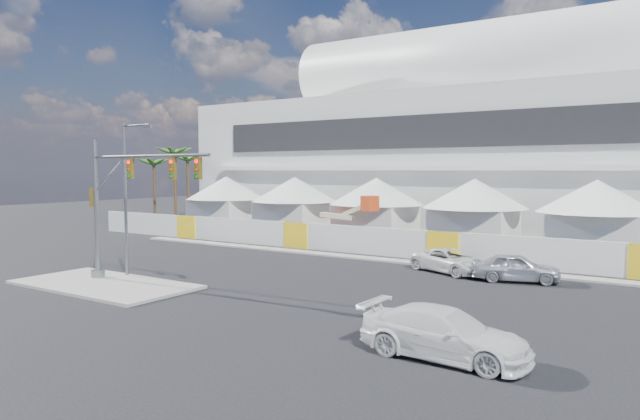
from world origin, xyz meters
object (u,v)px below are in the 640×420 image
Objects in this scene: pickup_near at (444,333)px; streetlight_median at (128,188)px; sedan_silver at (516,267)px; lot_car_a at (571,255)px; boom_lift at (335,229)px; traffic_mast at (118,203)px; pickup_curb at (451,261)px.

pickup_near is 0.65× the size of streetlight_median.
pickup_near reaches higher than sedan_silver.
lot_car_a is 0.45× the size of streetlight_median.
streetlight_median is at bearing -73.16° from boom_lift.
sedan_silver reaches higher than lot_car_a.
lot_car_a is at bearing -28.70° from sedan_silver.
pickup_near is 0.66× the size of boom_lift.
pickup_near is 29.63m from boom_lift.
sedan_silver is 21.81m from traffic_mast.
boom_lift reaches higher than lot_car_a.
pickup_curb is 0.91× the size of pickup_near.
pickup_near is 1.46× the size of lot_car_a.
sedan_silver is at bearing -6.46° from boom_lift.
lot_car_a is (5.52, 6.85, -0.08)m from pickup_curb.
pickup_curb is 15.51m from boom_lift.
sedan_silver is 1.19× the size of lot_car_a.
boom_lift is (-17.07, 8.92, 0.33)m from sedan_silver.
pickup_near is at bearing -9.91° from streetlight_median.
pickup_curb is 8.80m from lot_car_a.
pickup_curb is at bearing -11.05° from boom_lift.
pickup_curb is at bearing 166.80° from lot_car_a.
boom_lift is at bearing 45.53° from sedan_silver.
boom_lift is at bearing 85.71° from streetlight_median.
sedan_silver is 14.36m from pickup_near.
sedan_silver is 19.26m from boom_lift.
lot_car_a is 0.46× the size of boom_lift.
boom_lift reaches higher than pickup_curb.
traffic_mast is (-19.36, -19.62, 3.68)m from lot_car_a.
streetlight_median is (-14.61, -11.48, 4.36)m from pickup_curb.
lot_car_a is at bearing 42.33° from streetlight_median.
lot_car_a is 27.81m from traffic_mast.
streetlight_median reaches higher than lot_car_a.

